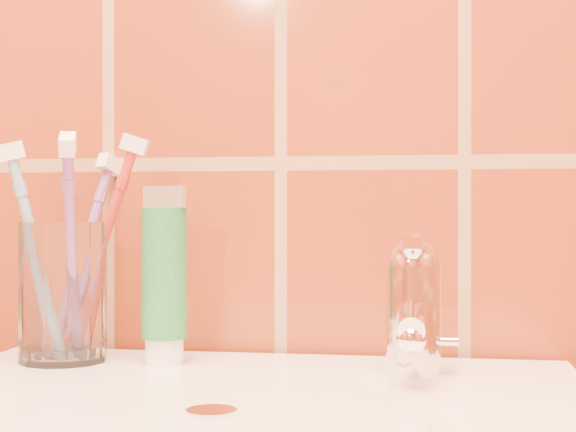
# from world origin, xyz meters

# --- Properties ---
(glass_tumbler) EXTENTS (0.09, 0.09, 0.13)m
(glass_tumbler) POSITION_xyz_m (-0.19, 1.11, 0.92)
(glass_tumbler) COLOR white
(glass_tumbler) RESTS_ON pedestal_sink
(toothpaste_tube) EXTENTS (0.05, 0.04, 0.17)m
(toothpaste_tube) POSITION_xyz_m (-0.10, 1.11, 0.93)
(toothpaste_tube) COLOR white
(toothpaste_tube) RESTS_ON pedestal_sink
(faucet) EXTENTS (0.05, 0.11, 0.12)m
(faucet) POSITION_xyz_m (0.14, 1.09, 0.91)
(faucet) COLOR white
(faucet) RESTS_ON pedestal_sink
(toothbrush_0) EXTENTS (0.11, 0.10, 0.22)m
(toothbrush_0) POSITION_xyz_m (-0.21, 1.09, 0.95)
(toothbrush_0) COLOR #709EC8
(toothbrush_0) RESTS_ON glass_tumbler
(toothbrush_1) EXTENTS (0.11, 0.19, 0.24)m
(toothbrush_1) POSITION_xyz_m (-0.17, 1.07, 0.95)
(toothbrush_1) COLOR #7A4492
(toothbrush_1) RESTS_ON glass_tumbler
(toothbrush_2) EXTENTS (0.11, 0.10, 0.22)m
(toothbrush_2) POSITION_xyz_m (-0.16, 1.13, 0.96)
(toothbrush_2) COLOR #AE2825
(toothbrush_2) RESTS_ON glass_tumbler
(toothbrush_3) EXTENTS (0.11, 0.18, 0.23)m
(toothbrush_3) POSITION_xyz_m (-0.19, 1.15, 0.95)
(toothbrush_3) COLOR #724799
(toothbrush_3) RESTS_ON glass_tumbler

